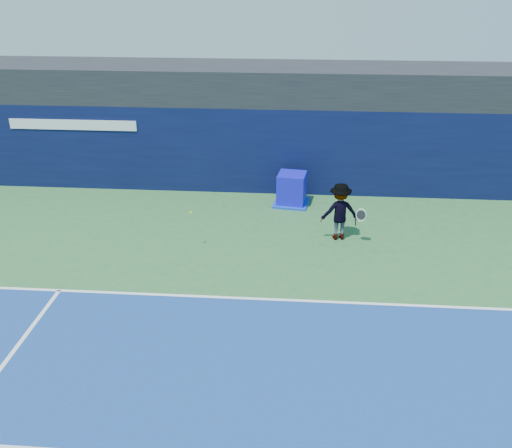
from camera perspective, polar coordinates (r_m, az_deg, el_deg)
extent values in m
plane|color=#2D6632|center=(11.56, -0.85, -15.44)|extent=(80.00, 80.00, 0.00)
cube|color=white|center=(13.97, 0.30, -7.50)|extent=(24.00, 0.10, 0.01)
cube|color=black|center=(20.68, 2.12, 13.91)|extent=(36.00, 3.00, 1.20)
cube|color=#090F34|center=(20.21, 1.90, 7.53)|extent=(36.00, 1.00, 3.00)
cube|color=white|center=(21.00, -17.87, 9.43)|extent=(4.50, 0.04, 0.35)
cube|color=#120EC4|center=(19.20, 3.59, 3.52)|extent=(1.01, 1.01, 1.08)
cube|color=#0D30C1|center=(19.39, 3.55, 2.13)|extent=(1.27, 1.27, 0.07)
imported|color=white|center=(16.76, 8.37, 1.24)|extent=(1.21, 0.83, 1.72)
cylinder|color=black|center=(16.65, 9.91, 0.18)|extent=(0.08, 0.15, 0.27)
torus|color=silver|center=(16.52, 10.47, 0.88)|extent=(0.32, 0.18, 0.31)
cylinder|color=black|center=(16.52, 10.47, 0.88)|extent=(0.27, 0.14, 0.26)
sphere|color=#B7E119|center=(15.96, -6.54, 1.15)|extent=(0.07, 0.07, 0.07)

